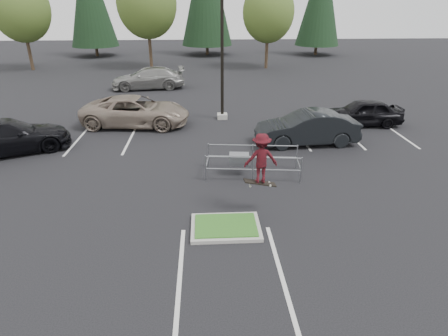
{
  "coord_description": "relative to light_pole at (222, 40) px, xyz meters",
  "views": [
    {
      "loc": [
        -0.61,
        -10.04,
        6.72
      ],
      "look_at": [
        0.03,
        1.5,
        1.46
      ],
      "focal_mm": 30.0,
      "sensor_mm": 36.0,
      "label": 1
    }
  ],
  "objects": [
    {
      "name": "ground",
      "position": [
        -0.5,
        -12.0,
        -4.56
      ],
      "size": [
        120.0,
        120.0,
        0.0
      ],
      "primitive_type": "plane",
      "color": "black",
      "rests_on": "ground"
    },
    {
      "name": "grass_median",
      "position": [
        -0.5,
        -12.0,
        -4.48
      ],
      "size": [
        2.2,
        1.6,
        0.16
      ],
      "color": "#A29F97",
      "rests_on": "ground"
    },
    {
      "name": "stall_lines",
      "position": [
        -1.85,
        -5.98,
        -4.56
      ],
      "size": [
        22.62,
        17.6,
        0.01
      ],
      "color": "silver",
      "rests_on": "ground"
    },
    {
      "name": "light_pole",
      "position": [
        0.0,
        0.0,
        0.0
      ],
      "size": [
        0.7,
        0.6,
        10.12
      ],
      "color": "#A29F97",
      "rests_on": "ground"
    },
    {
      "name": "decid_a",
      "position": [
        -18.51,
        18.03,
        1.02
      ],
      "size": [
        5.44,
        5.44,
        8.91
      ],
      "color": "#38281C",
      "rests_on": "ground"
    },
    {
      "name": "decid_b",
      "position": [
        -6.51,
        18.53,
        1.48
      ],
      "size": [
        5.89,
        5.89,
        9.64
      ],
      "color": "#38281C",
      "rests_on": "ground"
    },
    {
      "name": "decid_c",
      "position": [
        5.49,
        17.83,
        0.69
      ],
      "size": [
        5.12,
        5.12,
        8.38
      ],
      "color": "#38281C",
      "rests_on": "ground"
    },
    {
      "name": "cart_corral",
      "position": [
        0.42,
        -7.96,
        -3.88
      ],
      "size": [
        3.95,
        1.76,
        1.09
      ],
      "rotation": [
        0.0,
        0.0,
        -0.1
      ],
      "color": "gray",
      "rests_on": "ground"
    },
    {
      "name": "skateboarder",
      "position": [
        0.7,
        -11.0,
        -2.57
      ],
      "size": [
        1.12,
        0.68,
        1.87
      ],
      "rotation": [
        0.0,
        0.0,
        3.19
      ],
      "color": "black",
      "rests_on": "ground"
    },
    {
      "name": "car_l_tan",
      "position": [
        -5.0,
        -1.02,
        -3.72
      ],
      "size": [
        6.26,
        3.34,
        1.67
      ],
      "primitive_type": "imported",
      "rotation": [
        0.0,
        0.0,
        1.47
      ],
      "color": "gray",
      "rests_on": "ground"
    },
    {
      "name": "car_l_black",
      "position": [
        -10.5,
        -5.0,
        -3.75
      ],
      "size": [
        6.02,
        4.4,
        1.62
      ],
      "primitive_type": "imported",
      "rotation": [
        0.0,
        0.0,
        2.0
      ],
      "color": "black",
      "rests_on": "ground"
    },
    {
      "name": "car_r_charc",
      "position": [
        4.0,
        -4.54,
        -3.73
      ],
      "size": [
        5.12,
        2.07,
        1.65
      ],
      "primitive_type": "imported",
      "rotation": [
        0.0,
        0.0,
        4.78
      ],
      "color": "black",
      "rests_on": "ground"
    },
    {
      "name": "car_r_black",
      "position": [
        7.98,
        -1.69,
        -3.81
      ],
      "size": [
        4.47,
        1.94,
        1.5
      ],
      "primitive_type": "imported",
      "rotation": [
        0.0,
        0.0,
        4.67
      ],
      "color": "black",
      "rests_on": "ground"
    },
    {
      "name": "car_far_silver",
      "position": [
        -5.5,
        8.62,
        -3.72
      ],
      "size": [
        6.01,
        3.0,
        1.68
      ],
      "primitive_type": "imported",
      "rotation": [
        0.0,
        0.0,
        4.83
      ],
      "color": "gray",
      "rests_on": "ground"
    }
  ]
}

